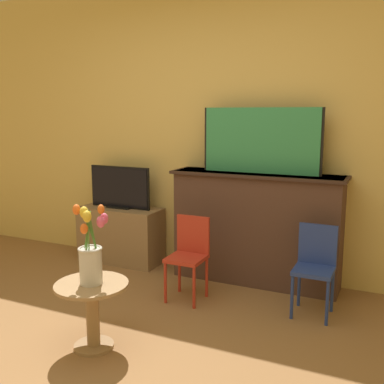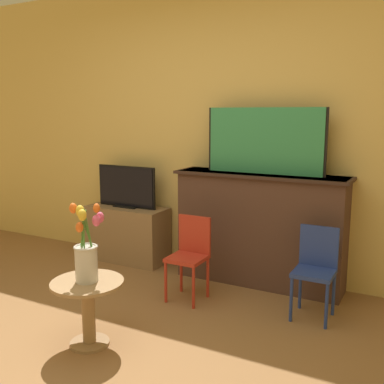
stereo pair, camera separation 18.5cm
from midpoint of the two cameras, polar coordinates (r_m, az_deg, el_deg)
ground_plane at (r=2.83m, az=-17.54°, el=-22.26°), size 14.00×14.00×0.00m
wall_back at (r=4.20m, az=1.49°, el=8.15°), size 8.00×0.06×2.70m
fireplace_mantel at (r=3.97m, az=6.82°, el=-4.41°), size 1.51×0.37×0.98m
painting at (r=3.85m, az=7.37°, el=6.49°), size 1.03×0.03×0.55m
tv_stand at (r=4.61m, az=-10.17°, el=-5.36°), size 0.84×0.36×0.55m
tv_monitor at (r=4.52m, az=-10.31°, el=0.50°), size 0.67×0.12×0.42m
chair_red at (r=3.64m, az=-1.84°, el=-7.61°), size 0.28×0.28×0.67m
chair_blue at (r=3.47m, az=13.89°, el=-8.80°), size 0.28×0.28×0.67m
side_table at (r=3.02m, az=-14.32°, el=-13.79°), size 0.46×0.46×0.43m
vase_tulips at (r=2.90m, az=-14.55°, el=-7.76°), size 0.21×0.19×0.50m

